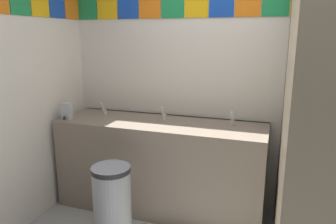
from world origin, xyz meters
TOP-DOWN VIEW (x-y plane):
  - wall_back at (0.00, 1.45)m, footprint 3.72×0.09m
  - vanity_counter at (-0.83, 1.10)m, footprint 1.95×0.61m
  - faucet_left at (-1.48, 1.19)m, footprint 0.04×0.10m
  - faucet_center at (-0.83, 1.19)m, footprint 0.04×0.10m
  - faucet_right at (-0.18, 1.19)m, footprint 0.04×0.10m
  - soap_dispenser at (-1.73, 0.91)m, footprint 0.09×0.09m
  - stall_divider at (0.43, 0.44)m, footprint 0.92×1.43m
  - trash_bin at (-1.00, 0.43)m, footprint 0.31×0.31m

SIDE VIEW (x-z plane):
  - trash_bin at x=-1.00m, z-range 0.00..0.67m
  - vanity_counter at x=-0.83m, z-range 0.01..0.89m
  - faucet_left at x=-1.48m, z-range 0.86..1.00m
  - faucet_center at x=-0.83m, z-range 0.86..1.00m
  - faucet_right at x=-0.18m, z-range 0.86..1.00m
  - soap_dispenser at x=-1.73m, z-range 0.87..1.03m
  - stall_divider at x=0.43m, z-range 0.00..2.17m
  - wall_back at x=0.00m, z-range 0.00..2.79m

